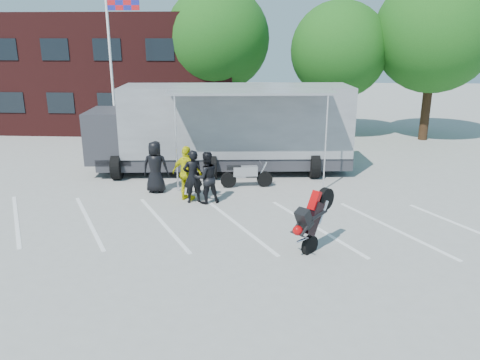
# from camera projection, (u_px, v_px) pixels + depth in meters

# --- Properties ---
(ground) EXTENTS (100.00, 100.00, 0.00)m
(ground) POSITION_uv_depth(u_px,v_px,m) (229.00, 238.00, 13.77)
(ground) COLOR #9A9A95
(ground) RESTS_ON ground
(parking_bay_lines) EXTENTS (18.09, 13.33, 0.01)m
(parking_bay_lines) POSITION_uv_depth(u_px,v_px,m) (232.00, 224.00, 14.72)
(parking_bay_lines) COLOR white
(parking_bay_lines) RESTS_ON ground
(office_building) EXTENTS (18.00, 8.00, 7.00)m
(office_building) POSITION_uv_depth(u_px,v_px,m) (99.00, 72.00, 30.52)
(office_building) COLOR #3F1514
(office_building) RESTS_ON ground
(flagpole) EXTENTS (1.61, 0.12, 8.00)m
(flagpole) POSITION_uv_depth(u_px,v_px,m) (115.00, 50.00, 22.21)
(flagpole) COLOR white
(flagpole) RESTS_ON ground
(tree_left) EXTENTS (6.12, 6.12, 8.64)m
(tree_left) POSITION_uv_depth(u_px,v_px,m) (217.00, 39.00, 27.53)
(tree_left) COLOR #382314
(tree_left) RESTS_ON ground
(tree_mid) EXTENTS (5.44, 5.44, 7.68)m
(tree_mid) POSITION_uv_depth(u_px,v_px,m) (339.00, 50.00, 26.35)
(tree_mid) COLOR #382314
(tree_mid) RESTS_ON ground
(tree_right) EXTENTS (6.46, 6.46, 9.12)m
(tree_right) POSITION_uv_depth(u_px,v_px,m) (435.00, 33.00, 25.30)
(tree_right) COLOR #382314
(tree_right) RESTS_ON ground
(transporter_truck) EXTENTS (12.14, 6.63, 3.72)m
(transporter_truck) POSITION_uv_depth(u_px,v_px,m) (225.00, 171.00, 20.63)
(transporter_truck) COLOR gray
(transporter_truck) RESTS_ON ground
(parked_motorcycle) EXTENTS (2.17, 1.00, 1.09)m
(parked_motorcycle) POSITION_uv_depth(u_px,v_px,m) (247.00, 187.00, 18.41)
(parked_motorcycle) COLOR #A6A6AA
(parked_motorcycle) RESTS_ON ground
(stunt_bike_rider) EXTENTS (1.65, 1.74, 1.92)m
(stunt_bike_rider) POSITION_uv_depth(u_px,v_px,m) (321.00, 246.00, 13.19)
(stunt_bike_rider) COLOR black
(stunt_bike_rider) RESTS_ON ground
(spectator_leather_a) EXTENTS (0.97, 0.64, 1.98)m
(spectator_leather_a) POSITION_uv_depth(u_px,v_px,m) (155.00, 167.00, 17.55)
(spectator_leather_a) COLOR black
(spectator_leather_a) RESTS_ON ground
(spectator_leather_b) EXTENTS (0.82, 0.69, 1.90)m
(spectator_leather_b) POSITION_uv_depth(u_px,v_px,m) (193.00, 176.00, 16.47)
(spectator_leather_b) COLOR black
(spectator_leather_b) RESTS_ON ground
(spectator_leather_c) EXTENTS (1.12, 1.02, 1.86)m
(spectator_leather_c) POSITION_uv_depth(u_px,v_px,m) (206.00, 178.00, 16.41)
(spectator_leather_c) COLOR black
(spectator_leather_c) RESTS_ON ground
(spectator_hivis) EXTENTS (1.26, 0.84, 1.99)m
(spectator_hivis) POSITION_uv_depth(u_px,v_px,m) (187.00, 173.00, 16.69)
(spectator_hivis) COLOR #D7D50B
(spectator_hivis) RESTS_ON ground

